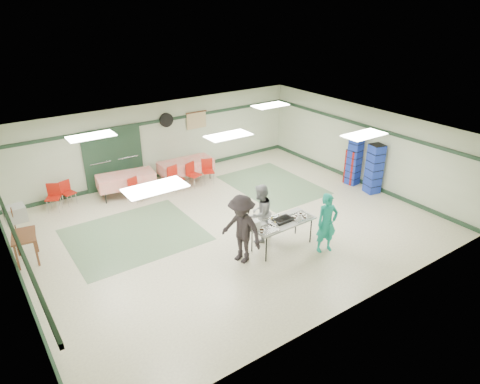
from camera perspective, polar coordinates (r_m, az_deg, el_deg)
floor at (r=12.44m, az=-1.42°, el=-4.32°), size 11.00×11.00×0.00m
ceiling at (r=11.37m, az=-1.57°, el=7.64°), size 11.00×11.00×0.00m
wall_back at (r=15.57m, az=-10.71°, el=6.81°), size 11.00×0.00×11.00m
wall_front at (r=8.87m, az=14.90°, el=-8.24°), size 11.00×0.00×11.00m
wall_left at (r=10.26m, az=-28.23°, el=-5.78°), size 0.00×9.00×9.00m
wall_right at (r=15.35m, az=16.01°, el=6.01°), size 0.00×9.00×9.00m
trim_back at (r=15.34m, az=-10.87°, el=9.26°), size 11.00×0.06×0.10m
baseboard_back at (r=15.98m, az=-10.30°, el=2.38°), size 11.00×0.06×0.12m
trim_left at (r=9.96m, az=-28.87°, el=-2.25°), size 0.06×9.00×0.10m
baseboard_left at (r=10.91m, az=-26.70°, el=-11.61°), size 0.06×9.00×0.12m
trim_right at (r=15.13m, az=16.25°, el=8.49°), size 0.06×9.00×0.10m
baseboard_right at (r=15.78m, az=15.40°, el=1.56°), size 0.06×9.00×0.12m
green_patch_a at (r=12.27m, az=-13.89°, el=-5.56°), size 3.50×3.00×0.01m
green_patch_b at (r=15.01m, az=4.35°, el=0.98°), size 2.50×3.50×0.01m
double_door_left at (r=14.91m, az=-18.20°, el=3.94°), size 0.90×0.06×2.10m
double_door_right at (r=15.18m, az=-14.80°, el=4.73°), size 0.90×0.06×2.10m
door_frame at (r=15.02m, az=-16.48°, el=4.31°), size 2.00×0.03×2.15m
wall_fan at (r=15.43m, az=-9.80°, el=9.44°), size 0.50×0.10×0.50m
scroll_banner at (r=16.01m, az=-5.83°, el=9.48°), size 0.80×0.02×0.60m
serving_table at (r=11.09m, az=5.68°, el=-4.13°), size 1.79×0.76×0.76m
sheet_tray_right at (r=11.31m, az=7.99°, el=-3.30°), size 0.58×0.45×0.02m
sheet_tray_mid at (r=11.05m, az=4.83°, el=-3.85°), size 0.59×0.45×0.02m
sheet_tray_left at (r=10.61m, az=3.58°, el=-5.11°), size 0.56×0.43×0.02m
baking_pan at (r=11.06m, az=5.74°, el=-3.71°), size 0.51×0.33×0.08m
foam_box_stack at (r=10.55m, az=1.94°, el=-4.52°), size 0.24×0.22×0.27m
volunteer_teal at (r=11.07m, az=11.51°, el=-4.09°), size 0.66×0.52×1.60m
volunteer_grey at (r=11.32m, az=2.68°, el=-2.85°), size 0.95×0.85×1.61m
volunteer_dark at (r=10.40m, az=0.20°, el=-4.98°), size 0.97×1.30×1.79m
dining_table_a at (r=15.23m, az=-7.23°, el=3.52°), size 1.91×0.90×0.77m
dining_table_b at (r=14.44m, az=-14.94°, el=1.62°), size 1.92×1.06×0.77m
chair_a at (r=14.75m, az=-6.40°, el=2.65°), size 0.50×0.50×0.86m
chair_b at (r=14.47m, az=-8.76°, el=2.10°), size 0.49×0.49×0.88m
chair_c at (r=15.03m, az=-4.35°, el=3.15°), size 0.50×0.50×0.85m
chair_d at (r=13.99m, az=-13.86°, el=0.60°), size 0.47×0.47×0.80m
chair_loose_a at (r=14.49m, az=-22.10°, el=0.22°), size 0.45×0.45×0.77m
chair_loose_b at (r=14.22m, az=-23.62°, el=-0.30°), size 0.54×0.54×0.85m
crate_stack_blue_a at (r=15.24m, az=15.01°, el=4.09°), size 0.43×0.43×1.75m
crate_stack_red at (r=15.37m, az=14.71°, el=3.28°), size 0.39×0.39×1.24m
crate_stack_blue_b at (r=14.76m, az=17.46°, el=2.96°), size 0.51×0.51×1.69m
printer_table at (r=11.77m, az=-26.83°, el=-5.59°), size 0.67×0.92×0.74m
office_printer at (r=12.41m, az=-27.80°, el=-2.60°), size 0.52×0.46×0.40m
broom at (r=12.38m, az=-27.76°, el=-4.23°), size 0.05×0.20×1.23m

